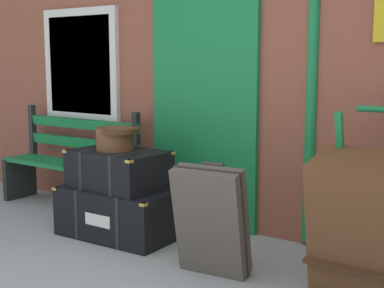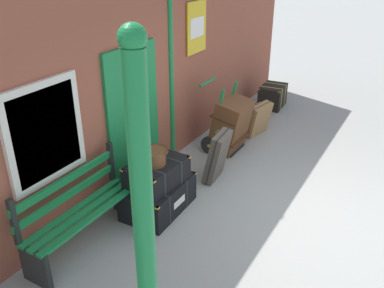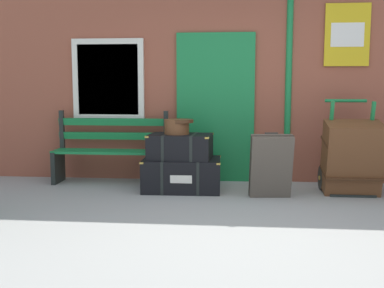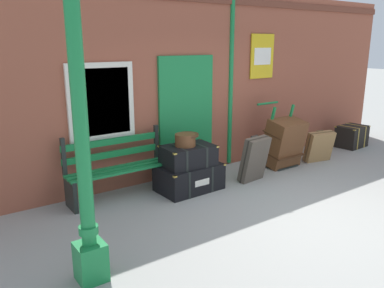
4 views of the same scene
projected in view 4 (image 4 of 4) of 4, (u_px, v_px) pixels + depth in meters
The scene contains 12 objects.
ground_plane at pixel (306, 217), 5.30m from camera, with size 60.00×60.00×0.00m, color gray.
brick_facade at pixel (195, 84), 6.94m from camera, with size 10.40×0.35×3.20m.
lamp_post at pixel (84, 173), 3.62m from camera, with size 0.28×0.28×2.97m.
platform_bench at pixel (118, 169), 5.91m from camera, with size 1.60×0.43×1.01m.
steamer_trunk_base at pixel (189, 177), 6.24m from camera, with size 1.03×0.68×0.43m.
steamer_trunk_middle at pixel (188, 155), 6.13m from camera, with size 0.84×0.60×0.33m.
round_hatbox at pixel (186, 139), 6.05m from camera, with size 0.38×0.34×0.19m.
porters_trolley at pixel (276, 151), 7.52m from camera, with size 0.71×0.64×1.19m.
large_brown_trunk at pixel (284, 143), 7.33m from camera, with size 0.70×0.60×0.95m.
suitcase_slate at pixel (319, 146), 7.70m from camera, with size 0.62×0.38×0.63m.
suitcase_beige at pixel (254, 159), 6.57m from camera, with size 0.53×0.37×0.81m.
corner_trunk at pixel (351, 136), 8.83m from camera, with size 0.72×0.54×0.49m.
Camera 4 is at (-4.09, -3.08, 2.31)m, focal length 36.30 mm.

